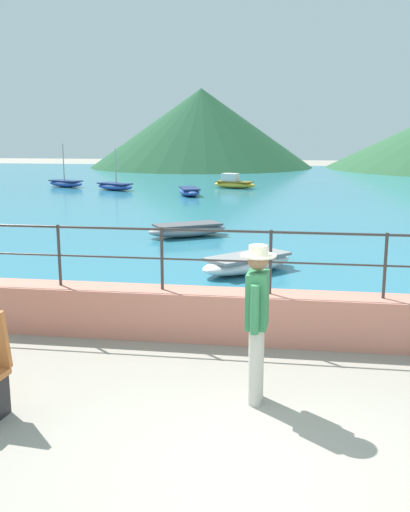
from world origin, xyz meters
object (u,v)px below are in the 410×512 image
at_px(boat_0, 234,183).
at_px(boat_3, 248,263).
at_px(boat_4, 189,191).
at_px(boat_2, 66,183).
at_px(boat_1, 188,229).
at_px(boat_7, 115,186).
at_px(person_walking, 257,316).

bearing_deg(boat_0, boat_3, -83.22).
height_order(boat_3, boat_4, same).
bearing_deg(boat_4, boat_2, 156.00).
bearing_deg(boat_2, boat_4, -24.00).
xyz_separation_m(boat_1, boat_7, (-6.06, 12.72, 0.01)).
distance_m(boat_0, boat_7, 6.16).
distance_m(boat_1, boat_7, 14.09).
height_order(boat_4, boat_7, boat_7).
distance_m(boat_0, boat_4, 4.26).
distance_m(boat_2, boat_3, 21.23).
distance_m(boat_3, boat_7, 18.57).
height_order(boat_1, boat_3, same).
distance_m(boat_0, boat_3, 18.84).
bearing_deg(boat_0, person_walking, -83.54).
bearing_deg(boat_2, person_walking, -63.79).
distance_m(person_walking, boat_1, 10.19).
relative_size(boat_3, boat_4, 0.93).
bearing_deg(boat_0, boat_4, -112.89).
relative_size(person_walking, boat_2, 0.71).
height_order(person_walking, boat_3, person_walking).
xyz_separation_m(boat_2, boat_4, (7.32, -3.26, -0.01)).
relative_size(boat_2, boat_7, 1.01).
bearing_deg(boat_7, boat_3, -64.28).
bearing_deg(boat_3, boat_4, 104.71).
bearing_deg(person_walking, boat_4, 102.14).
xyz_separation_m(boat_0, boat_4, (-1.66, -3.93, -0.07)).
distance_m(boat_2, boat_7, 3.40).
distance_m(boat_0, boat_2, 9.00).
bearing_deg(boat_4, boat_1, -80.09).
bearing_deg(boat_1, boat_3, -63.49).
xyz_separation_m(boat_3, boat_4, (-3.88, 14.78, 0.00)).
xyz_separation_m(boat_1, boat_2, (-9.20, 14.04, 0.01)).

